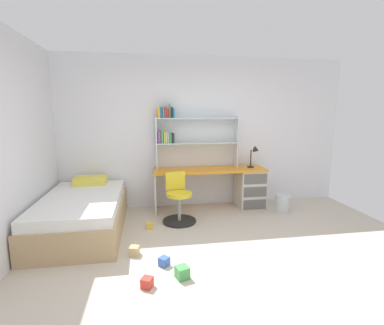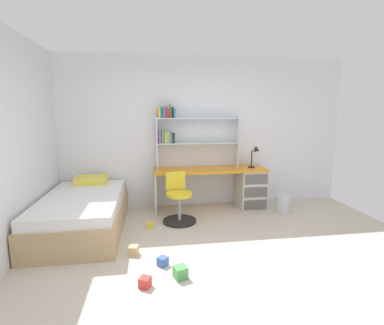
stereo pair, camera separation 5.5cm
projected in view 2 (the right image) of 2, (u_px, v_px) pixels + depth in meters
ground_plane at (223, 271)px, 3.08m from camera, size 5.61×5.53×0.02m
room_shell at (119, 140)px, 3.81m from camera, size 5.61×5.53×2.65m
desk at (239, 185)px, 5.05m from camera, size 1.94×0.53×0.72m
bookshelf_hutch at (185, 131)px, 4.89m from camera, size 1.44×0.22×1.11m
desk_lamp at (256, 153)px, 4.96m from camera, size 0.20×0.17×0.38m
swivel_chair at (179, 203)px, 4.40m from camera, size 0.52×0.52×0.76m
bed_platform at (83, 213)px, 4.06m from camera, size 1.10×1.89×0.64m
waste_bin at (283, 204)px, 4.84m from camera, size 0.25×0.25×0.30m
toy_block_red_0 at (145, 282)px, 2.77m from camera, size 0.14×0.14×0.10m
toy_block_blue_1 at (163, 261)px, 3.16m from camera, size 0.14×0.14×0.10m
toy_block_yellow_2 at (150, 225)px, 4.17m from camera, size 0.09×0.09×0.09m
toy_block_natural_3 at (134, 250)px, 3.40m from camera, size 0.13×0.13×0.11m
toy_block_green_4 at (180, 272)px, 2.92m from camera, size 0.16×0.16×0.13m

